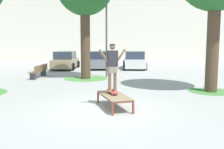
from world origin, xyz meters
TOP-DOWN VIEW (x-y plane):
  - ground_plane at (0.00, 0.00)m, footprint 120.00×120.00m
  - building_facade at (3.93, 27.66)m, footprint 43.43×4.00m
  - skate_box at (0.33, 0.29)m, footprint 1.21×2.03m
  - skateboard at (0.28, 0.50)m, footprint 0.38×0.82m
  - skater at (0.28, 0.50)m, footprint 0.99×0.35m
  - grass_patch_near_right at (5.03, 3.13)m, footprint 2.04×2.04m
  - grass_patch_mid_back at (-1.02, 7.77)m, footprint 2.75×2.75m
  - car_tan at (-3.02, 13.91)m, footprint 2.19×4.33m
  - car_grey at (-0.07, 14.11)m, footprint 2.06×4.27m
  - car_white at (2.88, 13.82)m, footprint 2.18×4.33m
  - park_bench at (-4.05, 8.40)m, footprint 0.74×2.44m
  - light_post at (0.32, 8.60)m, footprint 0.36×0.36m

SIDE VIEW (x-z plane):
  - ground_plane at x=0.00m, z-range 0.00..0.00m
  - grass_patch_near_right at x=5.03m, z-range 0.00..0.01m
  - grass_patch_mid_back at x=-1.02m, z-range 0.00..0.01m
  - skate_box at x=0.33m, z-range 0.18..0.64m
  - park_bench at x=-4.05m, z-range 0.03..0.86m
  - skateboard at x=0.28m, z-range 0.49..0.58m
  - car_tan at x=-3.02m, z-range -0.06..1.44m
  - car_grey at x=-0.07m, z-range -0.06..1.44m
  - car_white at x=2.88m, z-range -0.06..1.44m
  - skater at x=0.28m, z-range 0.68..2.38m
  - light_post at x=0.32m, z-range 0.91..6.74m
  - building_facade at x=3.93m, z-range 0.00..14.26m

